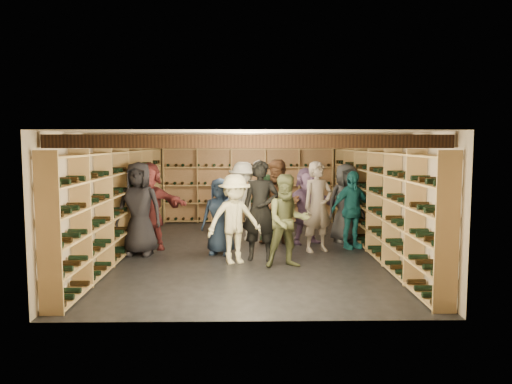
{
  "coord_description": "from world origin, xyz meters",
  "views": [
    {
      "loc": [
        -0.02,
        -10.09,
        2.25
      ],
      "look_at": [
        0.16,
        0.2,
        1.22
      ],
      "focal_mm": 35.0,
      "sensor_mm": 36.0,
      "label": 1
    }
  ],
  "objects_px": {
    "person_5": "(149,206)",
    "person_6": "(220,216)",
    "crate_stack_left": "(222,221)",
    "person_12": "(346,203)",
    "crate_stack_right": "(279,223)",
    "person_9": "(243,201)",
    "person_10": "(267,207)",
    "person_3": "(235,219)",
    "person_4": "(351,210)",
    "person_8": "(279,203)",
    "person_1": "(260,210)",
    "person_0": "(139,209)",
    "person_7": "(318,207)",
    "person_2": "(288,221)",
    "person_11": "(307,206)",
    "crate_loose": "(274,232)"
  },
  "relations": [
    {
      "from": "person_5",
      "to": "person_6",
      "type": "relative_size",
      "value": 1.2
    },
    {
      "from": "crate_stack_left",
      "to": "person_12",
      "type": "height_order",
      "value": "person_12"
    },
    {
      "from": "crate_stack_right",
      "to": "person_9",
      "type": "height_order",
      "value": "person_9"
    },
    {
      "from": "person_5",
      "to": "person_10",
      "type": "xyz_separation_m",
      "value": [
        2.52,
        0.97,
        -0.16
      ]
    },
    {
      "from": "person_3",
      "to": "person_9",
      "type": "xyz_separation_m",
      "value": [
        0.13,
        2.25,
        0.07
      ]
    },
    {
      "from": "person_4",
      "to": "person_10",
      "type": "relative_size",
      "value": 1.09
    },
    {
      "from": "person_8",
      "to": "person_12",
      "type": "distance_m",
      "value": 1.54
    },
    {
      "from": "person_1",
      "to": "person_12",
      "type": "distance_m",
      "value": 2.57
    },
    {
      "from": "person_10",
      "to": "person_0",
      "type": "bearing_deg",
      "value": -141.66
    },
    {
      "from": "person_7",
      "to": "person_9",
      "type": "relative_size",
      "value": 1.03
    },
    {
      "from": "person_3",
      "to": "person_6",
      "type": "height_order",
      "value": "person_3"
    },
    {
      "from": "person_3",
      "to": "person_5",
      "type": "height_order",
      "value": "person_5"
    },
    {
      "from": "crate_stack_right",
      "to": "person_2",
      "type": "distance_m",
      "value": 3.94
    },
    {
      "from": "person_6",
      "to": "person_7",
      "type": "xyz_separation_m",
      "value": [
        2.0,
        0.2,
        0.16
      ]
    },
    {
      "from": "crate_stack_right",
      "to": "person_8",
      "type": "relative_size",
      "value": 0.32
    },
    {
      "from": "person_3",
      "to": "person_4",
      "type": "xyz_separation_m",
      "value": [
        2.44,
        1.29,
        -0.0
      ]
    },
    {
      "from": "crate_stack_left",
      "to": "person_8",
      "type": "distance_m",
      "value": 2.29
    },
    {
      "from": "person_11",
      "to": "person_8",
      "type": "bearing_deg",
      "value": 174.17
    },
    {
      "from": "crate_stack_right",
      "to": "crate_loose",
      "type": "relative_size",
      "value": 1.18
    },
    {
      "from": "person_0",
      "to": "person_6",
      "type": "height_order",
      "value": "person_0"
    },
    {
      "from": "crate_loose",
      "to": "person_10",
      "type": "bearing_deg",
      "value": -110.66
    },
    {
      "from": "person_9",
      "to": "person_10",
      "type": "relative_size",
      "value": 1.18
    },
    {
      "from": "person_0",
      "to": "person_7",
      "type": "xyz_separation_m",
      "value": [
        3.6,
        0.25,
        -0.0
      ]
    },
    {
      "from": "person_4",
      "to": "person_5",
      "type": "xyz_separation_m",
      "value": [
        -4.27,
        -0.0,
        0.09
      ]
    },
    {
      "from": "crate_stack_left",
      "to": "person_10",
      "type": "height_order",
      "value": "person_10"
    },
    {
      "from": "person_0",
      "to": "person_11",
      "type": "relative_size",
      "value": 1.1
    },
    {
      "from": "person_6",
      "to": "person_10",
      "type": "height_order",
      "value": "person_6"
    },
    {
      "from": "person_4",
      "to": "person_11",
      "type": "height_order",
      "value": "person_11"
    },
    {
      "from": "person_11",
      "to": "crate_stack_left",
      "type": "bearing_deg",
      "value": 118.58
    },
    {
      "from": "person_3",
      "to": "person_8",
      "type": "relative_size",
      "value": 0.88
    },
    {
      "from": "person_0",
      "to": "person_9",
      "type": "xyz_separation_m",
      "value": [
        2.05,
        1.51,
        -0.03
      ]
    },
    {
      "from": "person_4",
      "to": "person_12",
      "type": "distance_m",
      "value": 0.63
    },
    {
      "from": "crate_loose",
      "to": "person_3",
      "type": "height_order",
      "value": "person_3"
    },
    {
      "from": "person_8",
      "to": "person_5",
      "type": "bearing_deg",
      "value": -159.16
    },
    {
      "from": "person_2",
      "to": "person_8",
      "type": "height_order",
      "value": "person_8"
    },
    {
      "from": "person_1",
      "to": "person_0",
      "type": "bearing_deg",
      "value": 177.76
    },
    {
      "from": "person_9",
      "to": "crate_stack_right",
      "type": "bearing_deg",
      "value": 64.44
    },
    {
      "from": "crate_stack_right",
      "to": "person_12",
      "type": "bearing_deg",
      "value": -50.11
    },
    {
      "from": "crate_stack_right",
      "to": "person_0",
      "type": "relative_size",
      "value": 0.32
    },
    {
      "from": "person_4",
      "to": "person_9",
      "type": "relative_size",
      "value": 0.92
    },
    {
      "from": "person_2",
      "to": "person_4",
      "type": "distance_m",
      "value": 2.18
    },
    {
      "from": "person_3",
      "to": "person_9",
      "type": "relative_size",
      "value": 0.92
    },
    {
      "from": "person_1",
      "to": "person_6",
      "type": "height_order",
      "value": "person_1"
    },
    {
      "from": "crate_stack_right",
      "to": "person_3",
      "type": "relative_size",
      "value": 0.36
    },
    {
      "from": "person_3",
      "to": "person_12",
      "type": "xyz_separation_m",
      "value": [
        2.44,
        1.92,
        0.06
      ]
    },
    {
      "from": "crate_stack_left",
      "to": "person_1",
      "type": "height_order",
      "value": "person_1"
    },
    {
      "from": "crate_stack_left",
      "to": "person_4",
      "type": "xyz_separation_m",
      "value": [
        2.86,
        -2.05,
        0.57
      ]
    },
    {
      "from": "person_2",
      "to": "person_5",
      "type": "bearing_deg",
      "value": 140.68
    },
    {
      "from": "person_1",
      "to": "person_12",
      "type": "height_order",
      "value": "person_1"
    },
    {
      "from": "person_2",
      "to": "person_12",
      "type": "relative_size",
      "value": 0.95
    }
  ]
}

